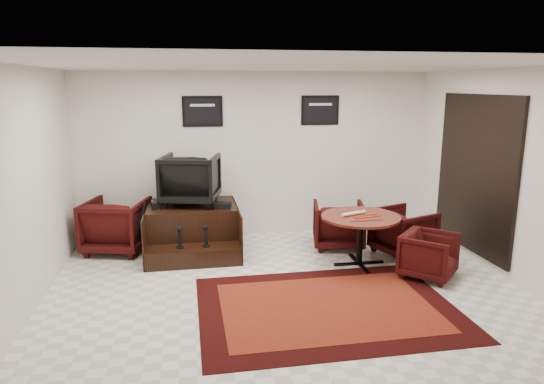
{
  "coord_description": "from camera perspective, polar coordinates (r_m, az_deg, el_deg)",
  "views": [
    {
      "loc": [
        -1.19,
        -5.65,
        2.59
      ],
      "look_at": [
        -0.02,
        0.9,
        1.1
      ],
      "focal_mm": 32.0,
      "sensor_mm": 36.0,
      "label": 1
    }
  ],
  "objects": [
    {
      "name": "ground",
      "position": [
        6.33,
        1.66,
        -11.56
      ],
      "size": [
        6.0,
        6.0,
        0.0
      ],
      "primitive_type": "plane",
      "color": "white",
      "rests_on": "ground"
    },
    {
      "name": "room_shell",
      "position": [
        6.04,
        5.33,
        4.9
      ],
      "size": [
        6.02,
        5.02,
        2.81
      ],
      "color": "white",
      "rests_on": "ground"
    },
    {
      "name": "area_rug",
      "position": [
        5.93,
        6.46,
        -13.3
      ],
      "size": [
        3.01,
        2.26,
        0.01
      ],
      "color": "black",
      "rests_on": "ground"
    },
    {
      "name": "shine_podium",
      "position": [
        7.78,
        -9.35,
        -4.42
      ],
      "size": [
        1.41,
        1.45,
        0.73
      ],
      "color": "black",
      "rests_on": "ground"
    },
    {
      "name": "shine_chair",
      "position": [
        7.73,
        -9.59,
        1.79
      ],
      "size": [
        1.01,
        0.97,
        0.88
      ],
      "primitive_type": "imported",
      "rotation": [
        0.0,
        0.0,
        2.91
      ],
      "color": "black",
      "rests_on": "shine_podium"
    },
    {
      "name": "shoes_pair",
      "position": [
        7.66,
        -13.18,
        -1.43
      ],
      "size": [
        0.25,
        0.29,
        0.1
      ],
      "color": "black",
      "rests_on": "shine_podium"
    },
    {
      "name": "polish_kit",
      "position": [
        7.46,
        -5.82,
        -1.59
      ],
      "size": [
        0.28,
        0.23,
        0.09
      ],
      "primitive_type": "cube",
      "rotation": [
        0.0,
        0.0,
        -0.26
      ],
      "color": "black",
      "rests_on": "shine_podium"
    },
    {
      "name": "umbrella_black",
      "position": [
        7.66,
        -15.54,
        -4.17
      ],
      "size": [
        0.33,
        0.12,
        0.88
      ],
      "primitive_type": null,
      "color": "black",
      "rests_on": "ground"
    },
    {
      "name": "umbrella_hooked",
      "position": [
        7.8,
        -15.54,
        -4.14
      ],
      "size": [
        0.3,
        0.11,
        0.81
      ],
      "primitive_type": null,
      "color": "black",
      "rests_on": "ground"
    },
    {
      "name": "armchair_side",
      "position": [
        8.0,
        -17.84,
        -3.47
      ],
      "size": [
        1.08,
        1.04,
        0.92
      ],
      "primitive_type": "imported",
      "rotation": [
        0.0,
        0.0,
        2.88
      ],
      "color": "black",
      "rests_on": "ground"
    },
    {
      "name": "meeting_table",
      "position": [
        7.1,
        10.37,
        -3.47
      ],
      "size": [
        1.13,
        1.13,
        0.74
      ],
      "color": "#48150A",
      "rests_on": "ground"
    },
    {
      "name": "table_chair_back",
      "position": [
        7.9,
        7.83,
        -3.59
      ],
      "size": [
        0.93,
        0.89,
        0.81
      ],
      "primitive_type": "imported",
      "rotation": [
        0.0,
        0.0,
        2.92
      ],
      "color": "black",
      "rests_on": "ground"
    },
    {
      "name": "table_chair_window",
      "position": [
        7.76,
        15.21,
        -4.27
      ],
      "size": [
        0.94,
        0.97,
        0.79
      ],
      "primitive_type": "imported",
      "rotation": [
        0.0,
        0.0,
        1.91
      ],
      "color": "black",
      "rests_on": "ground"
    },
    {
      "name": "table_chair_corner",
      "position": [
        6.97,
        17.99,
        -6.86
      ],
      "size": [
        0.91,
        0.91,
        0.69
      ],
      "primitive_type": "imported",
      "rotation": [
        0.0,
        0.0,
        0.81
      ],
      "color": "black",
      "rests_on": "ground"
    },
    {
      "name": "paper_roll",
      "position": [
        7.09,
        9.57,
        -2.5
      ],
      "size": [
        0.41,
        0.19,
        0.05
      ],
      "primitive_type": "cylinder",
      "rotation": [
        0.0,
        1.57,
        0.35
      ],
      "color": "silver",
      "rests_on": "meeting_table"
    },
    {
      "name": "table_clutter",
      "position": [
        7.0,
        11.09,
        -2.94
      ],
      "size": [
        0.56,
        0.38,
        0.01
      ],
      "color": "#E34E0C",
      "rests_on": "meeting_table"
    }
  ]
}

